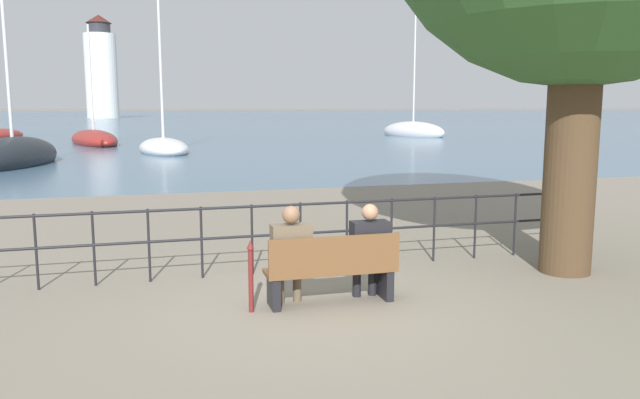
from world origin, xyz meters
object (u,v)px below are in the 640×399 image
at_px(seated_person_left, 291,251).
at_px(harbor_lighthouse, 101,71).
at_px(sailboat_3, 164,147).
at_px(sailboat_1, 413,131).
at_px(park_bench, 332,271).
at_px(seated_person_right, 369,247).
at_px(closed_umbrella, 251,272).
at_px(sailboat_2, 13,157).
at_px(sailboat_4, 94,140).

distance_m(seated_person_left, harbor_lighthouse, 124.87).
distance_m(seated_person_left, sailboat_3, 26.67).
xyz_separation_m(sailboat_1, sailboat_3, (-20.03, -12.85, -0.10)).
xyz_separation_m(seated_person_left, sailboat_1, (19.25, 39.50, -0.30)).
bearing_deg(park_bench, seated_person_right, 8.09).
height_order(park_bench, sailboat_1, sailboat_1).
distance_m(closed_umbrella, sailboat_1, 44.26).
distance_m(sailboat_2, sailboat_3, 8.31).
xyz_separation_m(seated_person_left, harbor_lighthouse, (-9.57, 124.20, 8.55)).
distance_m(seated_person_left, sailboat_1, 43.94).
xyz_separation_m(park_bench, sailboat_1, (18.74, 39.57, -0.02)).
height_order(seated_person_right, sailboat_3, sailboat_3).
distance_m(seated_person_left, sailboat_2, 22.33).
distance_m(closed_umbrella, harbor_lighthouse, 124.95).
relative_size(park_bench, seated_person_right, 1.34).
bearing_deg(sailboat_2, sailboat_4, 94.41).
relative_size(seated_person_left, sailboat_4, 0.14).
relative_size(closed_umbrella, sailboat_1, 0.07).
bearing_deg(sailboat_4, seated_person_right, -94.92).
relative_size(seated_person_right, sailboat_2, 0.15).
bearing_deg(harbor_lighthouse, sailboat_1, -71.21).
height_order(closed_umbrella, sailboat_1, sailboat_1).
relative_size(park_bench, sailboat_3, 0.15).
height_order(park_bench, harbor_lighthouse, harbor_lighthouse).
height_order(sailboat_2, harbor_lighthouse, harbor_lighthouse).
distance_m(park_bench, seated_person_left, 0.58).
relative_size(seated_person_right, sailboat_3, 0.11).
bearing_deg(park_bench, closed_umbrella, -178.06).
bearing_deg(sailboat_1, sailboat_3, -169.36).
height_order(seated_person_left, sailboat_4, sailboat_4).
bearing_deg(seated_person_right, closed_umbrella, -176.01).
distance_m(seated_person_right, harbor_lighthouse, 124.95).
bearing_deg(sailboat_3, seated_person_right, -94.92).
bearing_deg(closed_umbrella, park_bench, 1.94).
distance_m(park_bench, sailboat_4, 36.21).
xyz_separation_m(seated_person_right, sailboat_1, (18.22, 39.50, -0.28)).
distance_m(park_bench, seated_person_right, 0.58).
relative_size(sailboat_4, harbor_lighthouse, 0.45).
distance_m(sailboat_1, sailboat_4, 24.46).
bearing_deg(seated_person_left, sailboat_4, 97.84).
relative_size(park_bench, closed_umbrella, 1.87).
height_order(sailboat_1, sailboat_3, sailboat_1).
bearing_deg(seated_person_right, sailboat_3, 93.87).
height_order(seated_person_left, seated_person_right, seated_person_left).
xyz_separation_m(park_bench, harbor_lighthouse, (-10.08, 124.28, 8.82)).
bearing_deg(sailboat_3, sailboat_2, -147.71).
distance_m(park_bench, closed_umbrella, 1.04).
height_order(seated_person_left, sailboat_2, sailboat_2).
bearing_deg(seated_person_left, park_bench, -7.97).
bearing_deg(park_bench, seated_person_left, 172.03).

